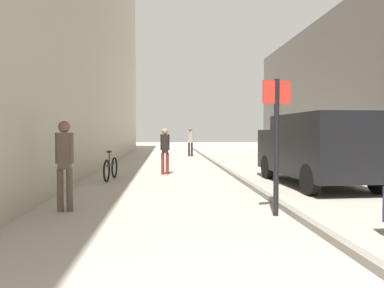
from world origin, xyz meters
The scene contains 8 objects.
ground_plane centered at (0.00, 12.00, 0.00)m, with size 80.00×80.00×0.00m, color #A8A093.
kerb_strip centered at (1.58, 12.00, 0.06)m, with size 0.16×40.00×0.12m, color gray.
pedestrian_main_foreground centered at (-2.88, 6.19, 1.05)m, with size 0.36×0.24×1.82m.
pedestrian_mid_block centered at (-0.89, 12.31, 1.00)m, with size 0.34×0.22×1.72m.
pedestrian_far_crossing centered at (0.71, 22.09, 1.07)m, with size 0.36×0.25×1.85m.
delivery_van centered at (3.62, 9.24, 1.15)m, with size 2.27×4.90×2.11m.
street_sign_post centered at (1.24, 5.52, 1.55)m, with size 0.59×0.19×2.60m.
bicycle_leaning centered at (-2.69, 10.91, 0.38)m, with size 0.22×1.77×0.98m.
Camera 1 is at (-0.84, -1.21, 1.61)m, focal length 33.89 mm.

